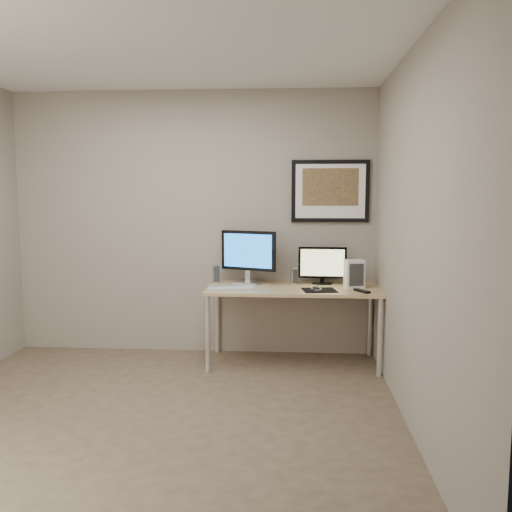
{
  "coord_description": "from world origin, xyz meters",
  "views": [
    {
      "loc": [
        1.01,
        -3.64,
        1.61
      ],
      "look_at": [
        0.67,
        1.1,
        1.05
      ],
      "focal_mm": 38.0,
      "sensor_mm": 36.0,
      "label": 1
    }
  ],
  "objects_px": {
    "desk": "(293,294)",
    "speaker_left": "(216,274)",
    "framed_art": "(330,191)",
    "monitor_large": "(248,254)",
    "monitor_tv": "(322,264)",
    "fan_unit": "(354,274)",
    "keyboard": "(231,288)",
    "speaker_right": "(294,276)"
  },
  "relations": [
    {
      "from": "desk",
      "to": "speaker_left",
      "type": "bearing_deg",
      "value": 165.91
    },
    {
      "from": "desk",
      "to": "framed_art",
      "type": "bearing_deg",
      "value": 43.46
    },
    {
      "from": "monitor_large",
      "to": "monitor_tv",
      "type": "bearing_deg",
      "value": 21.6
    },
    {
      "from": "monitor_large",
      "to": "monitor_tv",
      "type": "height_order",
      "value": "monitor_large"
    },
    {
      "from": "monitor_large",
      "to": "monitor_tv",
      "type": "xyz_separation_m",
      "value": [
        0.71,
        0.01,
        -0.09
      ]
    },
    {
      "from": "monitor_tv",
      "to": "fan_unit",
      "type": "xyz_separation_m",
      "value": [
        0.29,
        -0.17,
        -0.06
      ]
    },
    {
      "from": "desk",
      "to": "fan_unit",
      "type": "bearing_deg",
      "value": 1.95
    },
    {
      "from": "monitor_large",
      "to": "desk",
      "type": "bearing_deg",
      "value": -1.22
    },
    {
      "from": "monitor_large",
      "to": "speaker_left",
      "type": "height_order",
      "value": "monitor_large"
    },
    {
      "from": "desk",
      "to": "monitor_large",
      "type": "height_order",
      "value": "monitor_large"
    },
    {
      "from": "monitor_large",
      "to": "monitor_tv",
      "type": "relative_size",
      "value": 1.17
    },
    {
      "from": "keyboard",
      "to": "fan_unit",
      "type": "height_order",
      "value": "fan_unit"
    },
    {
      "from": "speaker_left",
      "to": "speaker_right",
      "type": "relative_size",
      "value": 1.14
    },
    {
      "from": "framed_art",
      "to": "monitor_large",
      "type": "height_order",
      "value": "framed_art"
    },
    {
      "from": "keyboard",
      "to": "framed_art",
      "type": "bearing_deg",
      "value": 13.93
    },
    {
      "from": "framed_art",
      "to": "speaker_left",
      "type": "bearing_deg",
      "value": -172.63
    },
    {
      "from": "speaker_left",
      "to": "monitor_tv",
      "type": "bearing_deg",
      "value": -20.65
    },
    {
      "from": "speaker_left",
      "to": "fan_unit",
      "type": "bearing_deg",
      "value": -27.86
    },
    {
      "from": "monitor_large",
      "to": "keyboard",
      "type": "height_order",
      "value": "monitor_large"
    },
    {
      "from": "framed_art",
      "to": "speaker_right",
      "type": "bearing_deg",
      "value": -157.4
    },
    {
      "from": "framed_art",
      "to": "fan_unit",
      "type": "bearing_deg",
      "value": -55.73
    },
    {
      "from": "desk",
      "to": "monitor_tv",
      "type": "relative_size",
      "value": 3.48
    },
    {
      "from": "speaker_right",
      "to": "fan_unit",
      "type": "xyz_separation_m",
      "value": [
        0.55,
        -0.17,
        0.05
      ]
    },
    {
      "from": "desk",
      "to": "speaker_left",
      "type": "height_order",
      "value": "speaker_left"
    },
    {
      "from": "speaker_left",
      "to": "monitor_large",
      "type": "bearing_deg",
      "value": -23.39
    },
    {
      "from": "monitor_tv",
      "to": "monitor_large",
      "type": "bearing_deg",
      "value": -177.76
    },
    {
      "from": "desk",
      "to": "monitor_large",
      "type": "distance_m",
      "value": 0.58
    },
    {
      "from": "framed_art",
      "to": "desk",
      "type": "bearing_deg",
      "value": -136.54
    },
    {
      "from": "speaker_left",
      "to": "fan_unit",
      "type": "relative_size",
      "value": 0.71
    },
    {
      "from": "speaker_left",
      "to": "speaker_right",
      "type": "height_order",
      "value": "speaker_left"
    },
    {
      "from": "desk",
      "to": "fan_unit",
      "type": "distance_m",
      "value": 0.6
    },
    {
      "from": "speaker_left",
      "to": "keyboard",
      "type": "height_order",
      "value": "speaker_left"
    },
    {
      "from": "fan_unit",
      "to": "monitor_tv",
      "type": "bearing_deg",
      "value": 137.19
    },
    {
      "from": "speaker_left",
      "to": "keyboard",
      "type": "distance_m",
      "value": 0.38
    },
    {
      "from": "monitor_tv",
      "to": "speaker_right",
      "type": "height_order",
      "value": "monitor_tv"
    },
    {
      "from": "fan_unit",
      "to": "monitor_large",
      "type": "bearing_deg",
      "value": 158.8
    },
    {
      "from": "framed_art",
      "to": "fan_unit",
      "type": "distance_m",
      "value": 0.85
    },
    {
      "from": "monitor_tv",
      "to": "keyboard",
      "type": "relative_size",
      "value": 1.04
    },
    {
      "from": "fan_unit",
      "to": "keyboard",
      "type": "bearing_deg",
      "value": 175.45
    },
    {
      "from": "desk",
      "to": "monitor_tv",
      "type": "distance_m",
      "value": 0.42
    },
    {
      "from": "monitor_tv",
      "to": "keyboard",
      "type": "xyz_separation_m",
      "value": [
        -0.85,
        -0.32,
        -0.19
      ]
    },
    {
      "from": "monitor_tv",
      "to": "keyboard",
      "type": "height_order",
      "value": "monitor_tv"
    }
  ]
}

